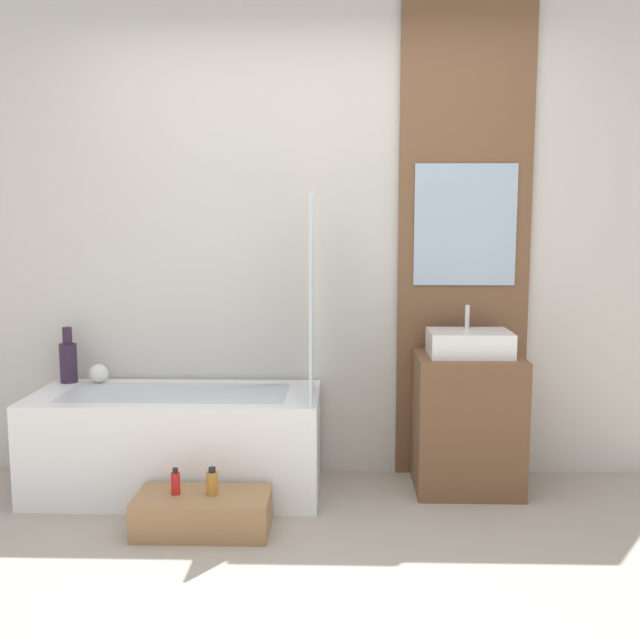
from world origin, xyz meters
name	(u,v)px	position (x,y,z in m)	size (l,w,h in m)	color
ground_plane	(301,609)	(0.00, 0.00, 0.00)	(12.00, 12.00, 0.00)	#A39989
wall_tiled_back	(315,243)	(0.00, 1.58, 1.30)	(4.20, 0.06, 2.60)	beige
wall_wood_accent	(464,242)	(0.82, 1.53, 1.31)	(0.72, 0.04, 2.60)	brown
bathtub	(177,442)	(-0.72, 1.20, 0.27)	(1.49, 0.67, 0.53)	white
glass_shower_screen	(312,296)	(0.00, 1.13, 1.05)	(0.01, 0.49, 1.03)	silver
wooden_step_bench	(203,513)	(-0.49, 0.68, 0.09)	(0.61, 0.31, 0.18)	#997047
vanity_cabinet	(467,422)	(0.82, 1.28, 0.36)	(0.55, 0.46, 0.72)	brown
sink	(469,343)	(0.82, 1.28, 0.79)	(0.42, 0.31, 0.26)	white
vase_tall_dark	(68,360)	(-1.36, 1.43, 0.66)	(0.09, 0.09, 0.31)	#2D1E33
vase_round_light	(99,373)	(-1.20, 1.43, 0.58)	(0.10, 0.10, 0.10)	silver
bottle_soap_primary	(176,482)	(-0.61, 0.68, 0.23)	(0.04, 0.04, 0.12)	red
bottle_soap_secondary	(212,482)	(-0.44, 0.68, 0.24)	(0.05, 0.05, 0.13)	#B2752D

